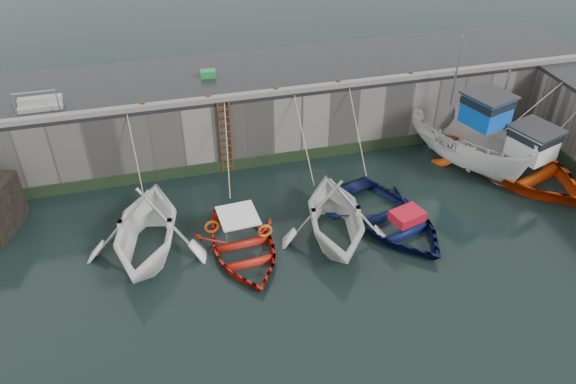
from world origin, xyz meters
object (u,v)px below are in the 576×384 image
object	(u,v)px
boat_far_orange	(514,162)
bollard_e	(411,75)
boat_near_blacktrim	(334,236)
ladder	(226,138)
bollard_b	(208,98)
boat_near_white	(150,250)
boat_near_blue	(243,252)
bollard_c	(276,90)
bollard_a	(143,105)
bollard_d	(338,83)
boat_far_white	(468,141)
fish_crate	(208,74)
boat_near_navy	(390,224)

from	to	relation	value
boat_far_orange	bollard_e	bearing A→B (deg)	117.94
bollard_e	boat_near_blacktrim	bearing A→B (deg)	-132.81
ladder	bollard_b	xyz separation A→B (m)	(-0.50, 0.34, 1.71)
boat_near_white	boat_far_orange	size ratio (longest dim) A/B	0.63
ladder	boat_near_blue	xyz separation A→B (m)	(-0.33, -5.10, -1.59)
ladder	bollard_c	world-z (taller)	bollard_c
bollard_a	bollard_d	world-z (taller)	same
boat_far_orange	bollard_e	size ratio (longest dim) A/B	28.59
bollard_c	bollard_e	bearing A→B (deg)	0.00
boat_near_blacktrim	boat_far_white	distance (m)	7.70
boat_near_blacktrim	bollard_a	bearing A→B (deg)	146.90
bollard_c	bollard_e	size ratio (longest dim) A/B	1.00
boat_far_white	fish_crate	xyz separation A→B (m)	(-10.08, 4.40, 2.25)
fish_crate	bollard_c	world-z (taller)	fish_crate
fish_crate	ladder	bearing A→B (deg)	-80.23
boat_near_blue	bollard_a	world-z (taller)	bollard_a
bollard_b	boat_near_blue	bearing A→B (deg)	-88.19
boat_far_orange	fish_crate	xyz separation A→B (m)	(-11.71, 5.55, 2.86)
bollard_a	bollard_c	world-z (taller)	same
boat_near_blacktrim	bollard_d	distance (m)	6.61
bollard_d	boat_near_white	bearing A→B (deg)	-151.18
boat_near_blue	boat_far_orange	size ratio (longest dim) A/B	0.56
boat_near_blue	boat_near_blacktrim	world-z (taller)	boat_near_blacktrim
boat_near_blacktrim	bollard_e	bearing A→B (deg)	56.32
bollard_b	bollard_c	distance (m)	2.70
boat_near_white	boat_near_navy	world-z (taller)	boat_near_white
bollard_a	bollard_b	bearing A→B (deg)	0.00
boat_near_white	boat_near_blue	world-z (taller)	boat_near_white
boat_near_white	fish_crate	distance (m)	8.20
boat_near_blacktrim	fish_crate	size ratio (longest dim) A/B	7.70
boat_far_orange	fish_crate	bearing A→B (deg)	136.22
boat_far_white	bollard_b	distance (m)	10.85
boat_near_white	bollard_e	size ratio (longest dim) A/B	18.10
fish_crate	bollard_c	bearing A→B (deg)	-37.28
boat_near_navy	boat_far_orange	size ratio (longest dim) A/B	0.64
boat_far_orange	bollard_b	distance (m)	12.79
boat_near_white	bollard_b	world-z (taller)	bollard_b
fish_crate	boat_far_orange	bearing A→B (deg)	-20.11
ladder	boat_near_blue	bearing A→B (deg)	-93.68
boat_near_white	boat_near_blacktrim	distance (m)	6.50
boat_far_white	bollard_c	xyz separation A→B (m)	(-7.68, 2.20, 2.24)
bollard_e	bollard_a	bearing A→B (deg)	180.00
boat_far_white	boat_far_orange	size ratio (longest dim) A/B	0.86
boat_far_orange	bollard_c	size ratio (longest dim) A/B	28.59
bollard_d	boat_far_white	bearing A→B (deg)	-23.38
boat_near_blue	boat_far_orange	bearing A→B (deg)	6.15
boat_near_white	boat_near_navy	distance (m)	8.68
boat_near_navy	fish_crate	bearing A→B (deg)	109.42
boat_far_white	boat_near_blue	bearing A→B (deg)	179.44
bollard_c	ladder	bearing A→B (deg)	-171.33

